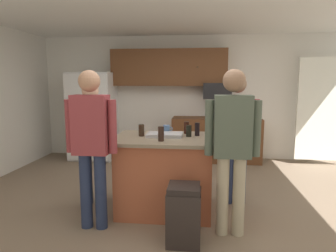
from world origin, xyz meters
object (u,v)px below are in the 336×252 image
object	(u,v)px
glass_stout_tall	(141,130)
mug_ceramic_white	(167,129)
kitchen_island	(165,174)
glass_pilsner	(186,128)
serving_tray	(165,135)
trash_bin	(184,214)
microwave_over_range	(217,91)
person_host_foreground	(232,141)
person_guest_by_door	(236,131)
refrigerator	(93,116)
person_elder_center	(92,136)
glass_dark_ale	(161,134)
person_guest_right	(91,139)
tumbler_amber	(189,131)
glass_short_whisky	(197,129)

from	to	relation	value
glass_stout_tall	mug_ceramic_white	xyz separation A→B (m)	(0.29, 0.24, -0.02)
kitchen_island	glass_pilsner	size ratio (longest dim) A/B	7.92
serving_tray	trash_bin	distance (m)	1.09
microwave_over_range	person_host_foreground	world-z (taller)	person_host_foreground
person_guest_by_door	mug_ceramic_white	distance (m)	0.92
glass_pilsner	glass_stout_tall	xyz separation A→B (m)	(-0.55, -0.24, -0.01)
person_guest_by_door	trash_bin	xyz separation A→B (m)	(-0.62, -1.09, -0.69)
trash_bin	kitchen_island	bearing A→B (deg)	110.39
refrigerator	person_guest_by_door	distance (m)	3.48
person_host_foreground	serving_tray	world-z (taller)	person_host_foreground
kitchen_island	person_elder_center	xyz separation A→B (m)	(-0.98, 0.10, 0.45)
microwave_over_range	glass_dark_ale	distance (m)	2.97
person_host_foreground	person_guest_by_door	distance (m)	0.87
person_guest_right	tumbler_amber	world-z (taller)	person_guest_right
refrigerator	glass_short_whisky	world-z (taller)	refrigerator
person_guest_by_door	glass_pilsner	world-z (taller)	person_guest_by_door
person_guest_by_door	trash_bin	world-z (taller)	person_guest_by_door
person_guest_by_door	tumbler_amber	xyz separation A→B (m)	(-0.61, -0.27, 0.03)
kitchen_island	person_host_foreground	size ratio (longest dim) A/B	0.72
person_host_foreground	trash_bin	size ratio (longest dim) A/B	2.89
glass_short_whisky	trash_bin	xyz separation A→B (m)	(-0.11, -0.90, -0.74)
glass_stout_tall	glass_short_whisky	size ratio (longest dim) A/B	0.89
glass_stout_tall	mug_ceramic_white	world-z (taller)	glass_stout_tall
kitchen_island	glass_pilsner	world-z (taller)	glass_pilsner
kitchen_island	tumbler_amber	xyz separation A→B (m)	(0.29, 0.07, 0.54)
refrigerator	glass_pilsner	world-z (taller)	refrigerator
kitchen_island	mug_ceramic_white	distance (m)	0.60
person_host_foreground	glass_short_whisky	distance (m)	0.77
trash_bin	tumbler_amber	bearing A→B (deg)	89.55
refrigerator	person_host_foreground	xyz separation A→B (m)	(2.62, -2.99, 0.11)
refrigerator	serving_tray	distance (m)	3.05
person_guest_right	serving_tray	xyz separation A→B (m)	(0.73, 0.59, -0.05)
microwave_over_range	glass_short_whisky	xyz separation A→B (m)	(-0.36, -2.44, -0.41)
refrigerator	glass_dark_ale	bearing A→B (deg)	-56.07
kitchen_island	tumbler_amber	bearing A→B (deg)	14.53
refrigerator	microwave_over_range	size ratio (longest dim) A/B	3.26
kitchen_island	person_guest_by_door	size ratio (longest dim) A/B	0.74
tumbler_amber	glass_short_whisky	distance (m)	0.13
serving_tray	glass_stout_tall	bearing A→B (deg)	-178.05
microwave_over_range	kitchen_island	distance (m)	2.86
person_guest_right	serving_tray	size ratio (longest dim) A/B	3.99
glass_short_whisky	serving_tray	xyz separation A→B (m)	(-0.40, -0.10, -0.06)
mug_ceramic_white	serving_tray	xyz separation A→B (m)	(0.00, -0.23, -0.03)
person_guest_by_door	person_guest_right	bearing A→B (deg)	7.55
refrigerator	kitchen_island	distance (m)	3.12
glass_pilsner	trash_bin	xyz separation A→B (m)	(0.03, -1.03, -0.73)
glass_pilsner	person_elder_center	bearing A→B (deg)	-171.91
tumbler_amber	person_elder_center	bearing A→B (deg)	178.94
kitchen_island	glass_short_whisky	distance (m)	0.69
microwave_over_range	glass_pilsner	world-z (taller)	microwave_over_range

